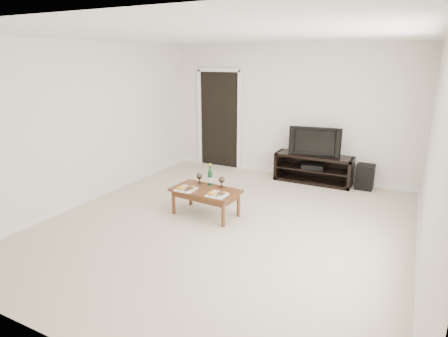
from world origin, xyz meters
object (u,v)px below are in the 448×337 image
television (315,141)px  subwoofer (365,177)px  media_console (313,169)px  coffee_table (206,202)px

television → subwoofer: 1.12m
media_console → coffee_table: 2.56m
coffee_table → media_console: bearing=65.5°
media_console → coffee_table: (-1.06, -2.33, -0.07)m
subwoofer → media_console: bearing=-175.5°
media_console → subwoofer: (0.95, 0.07, -0.05)m
coffee_table → subwoofer: bearing=50.0°
media_console → coffee_table: media_console is taller
media_console → subwoofer: media_console is taller
subwoofer → television: bearing=-175.5°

